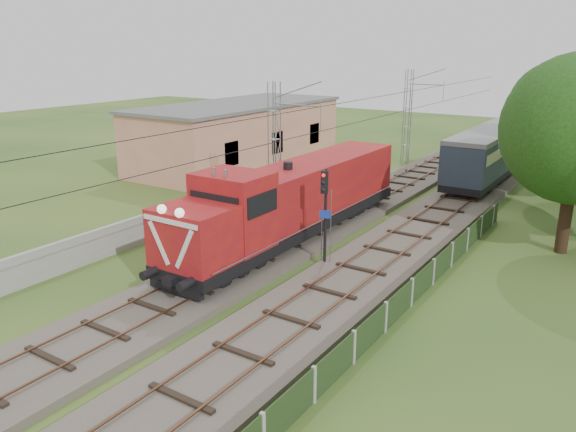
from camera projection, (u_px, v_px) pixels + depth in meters
The scene contains 9 objects.
ground at pixel (164, 309), 22.01m from camera, with size 140.00×140.00×0.00m, color #284C1C.
track_main at pixel (267, 252), 27.56m from camera, with size 4.20×70.00×0.45m.
track_side at pixel (451, 206), 35.33m from camera, with size 4.20×80.00×0.45m.
catenary at pixel (275, 152), 31.98m from camera, with size 3.31×70.00×8.00m.
boundary_wall at pixel (228, 199), 34.80m from camera, with size 0.25×40.00×1.50m, color #9E9E99.
station_building at pixel (239, 133), 48.31m from camera, with size 8.40×20.40×5.22m.
fence at pixel (385, 317), 20.04m from camera, with size 0.12×32.00×1.20m.
locomotive at pixel (293, 199), 28.81m from camera, with size 3.13×17.87×4.54m.
signal_post at pixel (325, 201), 25.11m from camera, with size 0.49×0.40×4.67m.
Camera 1 is at (15.04, -14.05, 9.90)m, focal length 35.00 mm.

